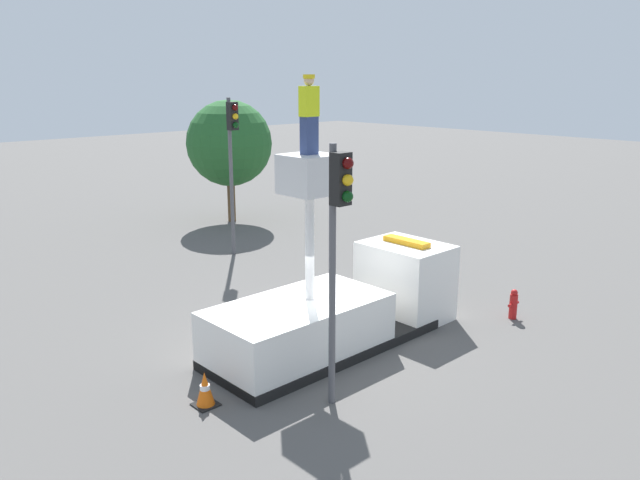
# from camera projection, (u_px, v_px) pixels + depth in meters

# --- Properties ---
(ground_plane) EXTENTS (120.00, 120.00, 0.00)m
(ground_plane) POSITION_uv_depth(u_px,v_px,m) (325.00, 347.00, 15.61)
(ground_plane) COLOR #565451
(bucket_truck) EXTENTS (7.07, 2.38, 4.87)m
(bucket_truck) POSITION_uv_depth(u_px,v_px,m) (339.00, 309.00, 15.71)
(bucket_truck) COLOR black
(bucket_truck) RESTS_ON ground
(worker) EXTENTS (0.40, 0.26, 1.75)m
(worker) POSITION_uv_depth(u_px,v_px,m) (309.00, 115.00, 13.82)
(worker) COLOR navy
(worker) RESTS_ON bucket_truck
(traffic_light_pole) EXTENTS (0.34, 0.57, 5.36)m
(traffic_light_pole) POSITION_uv_depth(u_px,v_px,m) (338.00, 226.00, 11.93)
(traffic_light_pole) COLOR #515156
(traffic_light_pole) RESTS_ON ground
(traffic_light_across) EXTENTS (0.34, 0.57, 5.86)m
(traffic_light_across) POSITION_uv_depth(u_px,v_px,m) (232.00, 146.00, 22.75)
(traffic_light_across) COLOR #515156
(traffic_light_across) RESTS_ON ground
(fire_hydrant) EXTENTS (0.46, 0.22, 0.86)m
(fire_hydrant) POSITION_uv_depth(u_px,v_px,m) (513.00, 304.00, 17.39)
(fire_hydrant) COLOR red
(fire_hydrant) RESTS_ON ground
(traffic_cone_rear) EXTENTS (0.48, 0.48, 0.74)m
(traffic_cone_rear) POSITION_uv_depth(u_px,v_px,m) (205.00, 390.00, 12.77)
(traffic_cone_rear) COLOR black
(traffic_cone_rear) RESTS_ON ground
(tree_left_bg) EXTENTS (3.91, 3.91, 5.60)m
(tree_left_bg) POSITION_uv_depth(u_px,v_px,m) (229.00, 143.00, 28.44)
(tree_left_bg) COLOR brown
(tree_left_bg) RESTS_ON ground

